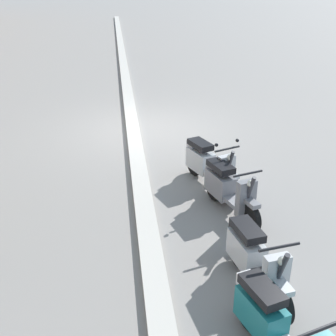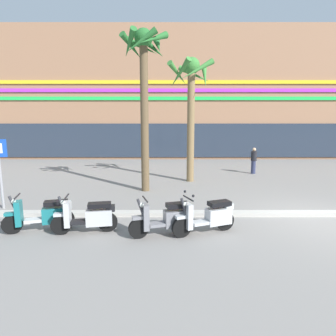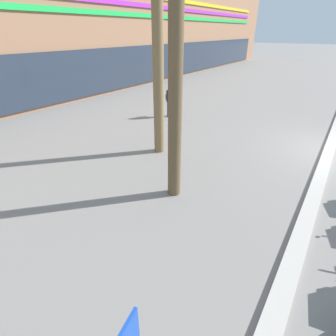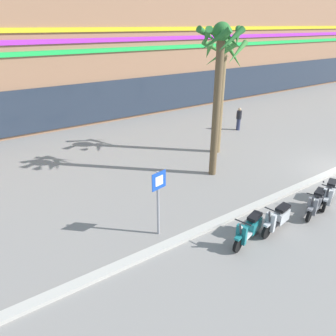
% 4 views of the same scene
% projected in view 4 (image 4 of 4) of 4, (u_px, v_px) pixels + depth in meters
% --- Properties ---
extents(mall_facade_backdrop, '(57.17, 11.83, 10.87)m').
position_uv_depth(mall_facade_backdrop, '(187.00, 37.00, 31.11)').
color(mall_facade_backdrop, '#9E7051').
rests_on(mall_facade_backdrop, ground).
extents(scooter_teal_mid_front, '(1.78, 0.78, 1.04)m').
position_uv_depth(scooter_teal_mid_front, '(250.00, 228.00, 10.33)').
color(scooter_teal_mid_front, black).
rests_on(scooter_teal_mid_front, ground).
extents(scooter_silver_mid_rear, '(1.72, 0.63, 1.04)m').
position_uv_depth(scooter_silver_mid_rear, '(278.00, 218.00, 10.87)').
color(scooter_silver_mid_rear, black).
rests_on(scooter_silver_mid_rear, ground).
extents(scooter_grey_gap_after_mid, '(1.72, 0.77, 1.04)m').
position_uv_depth(scooter_grey_gap_after_mid, '(316.00, 202.00, 11.82)').
color(scooter_grey_gap_after_mid, black).
rests_on(scooter_grey_gap_after_mid, ground).
extents(scooter_silver_lead_nearest, '(1.74, 0.88, 1.17)m').
position_uv_depth(scooter_silver_lead_nearest, '(329.00, 193.00, 12.49)').
color(scooter_silver_lead_nearest, black).
rests_on(scooter_silver_lead_nearest, ground).
extents(crossing_sign, '(0.59, 0.17, 2.40)m').
position_uv_depth(crossing_sign, '(158.00, 196.00, 10.15)').
color(crossing_sign, '#939399').
rests_on(crossing_sign, ground).
extents(palm_tree_near_sign, '(2.05, 2.03, 6.74)m').
position_uv_depth(palm_tree_near_sign, '(219.00, 66.00, 12.99)').
color(palm_tree_near_sign, brown).
rests_on(palm_tree_near_sign, ground).
extents(palm_tree_by_mall_entrance, '(2.28, 2.32, 6.11)m').
position_uv_depth(palm_tree_by_mall_entrance, '(222.00, 71.00, 15.83)').
color(palm_tree_by_mall_entrance, olive).
rests_on(palm_tree_by_mall_entrance, ground).
extents(pedestrian_strolling_near_curb, '(0.36, 0.46, 1.55)m').
position_uv_depth(pedestrian_strolling_near_curb, '(239.00, 118.00, 21.04)').
color(pedestrian_strolling_near_curb, '#2D3351').
rests_on(pedestrian_strolling_near_curb, ground).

